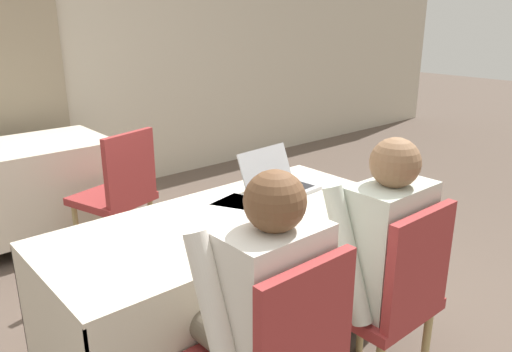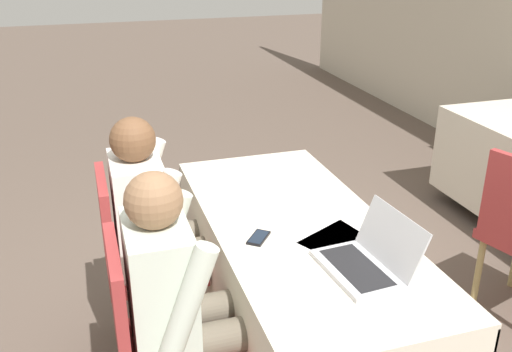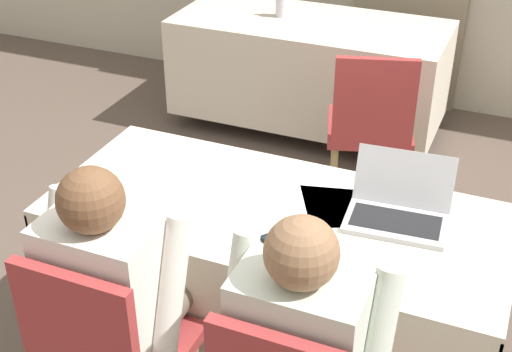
# 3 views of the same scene
# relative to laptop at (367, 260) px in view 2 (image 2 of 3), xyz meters

# --- Properties ---
(conference_table_near) EXTENTS (1.70, 0.75, 0.74)m
(conference_table_near) POSITION_rel_laptop_xyz_m (-0.42, -0.11, -0.22)
(conference_table_near) COLOR beige
(conference_table_near) RESTS_ON ground_plane
(laptop) EXTENTS (0.38, 0.32, 0.21)m
(laptop) POSITION_rel_laptop_xyz_m (0.00, 0.00, 0.00)
(laptop) COLOR #B7B7BC
(laptop) RESTS_ON conference_table_near
(cell_phone) EXTENTS (0.14, 0.13, 0.01)m
(cell_phone) POSITION_rel_laptop_xyz_m (-0.34, -0.32, -0.04)
(cell_phone) COLOR black
(cell_phone) RESTS_ON conference_table_near
(paper_beside_laptop) EXTENTS (0.24, 0.32, 0.00)m
(paper_beside_laptop) POSITION_rel_laptop_xyz_m (-0.81, -0.04, -0.04)
(paper_beside_laptop) COLOR white
(paper_beside_laptop) RESTS_ON conference_table_near
(paper_centre_table) EXTENTS (0.28, 0.34, 0.00)m
(paper_centre_table) POSITION_rel_laptop_xyz_m (-0.26, -0.04, -0.04)
(paper_centre_table) COLOR white
(paper_centre_table) RESTS_ON conference_table_near
(paper_left_edge) EXTENTS (0.32, 0.36, 0.00)m
(paper_left_edge) POSITION_rel_laptop_xyz_m (-0.24, -0.00, -0.04)
(paper_left_edge) COLOR white
(paper_left_edge) RESTS_ON conference_table_near
(chair_near_left) EXTENTS (0.44, 0.44, 0.93)m
(chair_near_left) POSITION_rel_laptop_xyz_m (-0.74, -0.79, -0.26)
(chair_near_left) COLOR tan
(chair_near_left) RESTS_ON ground_plane
(chair_near_right) EXTENTS (0.44, 0.44, 0.93)m
(chair_near_right) POSITION_rel_laptop_xyz_m (-0.11, -0.79, -0.26)
(chair_near_right) COLOR tan
(chair_near_right) RESTS_ON ground_plane
(person_checkered_shirt) EXTENTS (0.50, 0.52, 1.19)m
(person_checkered_shirt) POSITION_rel_laptop_xyz_m (-0.74, -0.68, -0.10)
(person_checkered_shirt) COLOR #665B4C
(person_checkered_shirt) RESTS_ON ground_plane
(person_white_shirt) EXTENTS (0.50, 0.52, 1.19)m
(person_white_shirt) POSITION_rel_laptop_xyz_m (-0.11, -0.68, -0.10)
(person_white_shirt) COLOR #665B4C
(person_white_shirt) RESTS_ON ground_plane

